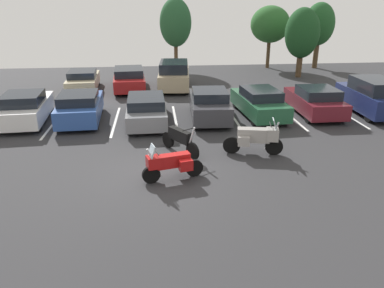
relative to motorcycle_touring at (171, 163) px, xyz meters
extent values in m
cube|color=#2D2D30|center=(-0.41, 0.64, -0.66)|extent=(44.00, 44.00, 0.10)
cylinder|color=black|center=(-0.66, -0.17, -0.31)|extent=(0.61, 0.27, 0.60)
cylinder|color=black|center=(0.80, 0.21, -0.31)|extent=(0.61, 0.27, 0.60)
cube|color=#A51414|center=(0.07, 0.02, 0.08)|extent=(1.18, 0.62, 0.43)
cylinder|color=#B2B2B7|center=(-0.54, -0.14, 0.09)|extent=(0.49, 0.19, 1.07)
cylinder|color=black|center=(-0.47, -0.12, 0.48)|extent=(0.19, 0.61, 0.04)
cube|color=#A51414|center=(-0.56, -0.15, 0.13)|extent=(0.53, 0.52, 0.39)
cube|color=#B2C1CC|center=(-0.61, -0.16, 0.52)|extent=(0.27, 0.47, 0.39)
cube|color=#A51414|center=(0.48, -0.20, -0.01)|extent=(0.49, 0.34, 0.36)
cube|color=#A51414|center=(0.32, 0.41, -0.01)|extent=(0.49, 0.34, 0.36)
cylinder|color=black|center=(4.06, 1.78, -0.27)|extent=(0.69, 0.25, 0.68)
cylinder|color=black|center=(2.46, 2.10, -0.27)|extent=(0.69, 0.25, 0.68)
cube|color=gray|center=(3.26, 1.94, 0.17)|extent=(1.28, 0.64, 0.52)
cylinder|color=#B2B2B7|center=(3.94, 1.80, 0.15)|extent=(0.52, 0.17, 1.15)
cylinder|color=black|center=(3.87, 1.82, 0.61)|extent=(0.16, 0.61, 0.04)
cube|color=gray|center=(3.96, 1.80, 0.22)|extent=(0.53, 0.56, 0.47)
cube|color=#B2C1CC|center=(4.01, 1.79, 0.65)|extent=(0.25, 0.46, 0.39)
cube|color=gray|center=(2.97, 2.35, 0.03)|extent=(0.48, 0.32, 0.36)
cube|color=gray|center=(2.83, 1.68, 0.03)|extent=(0.48, 0.32, 0.36)
cylinder|color=black|center=(0.89, 1.63, -0.28)|extent=(0.46, 0.62, 0.66)
cylinder|color=black|center=(0.02, 2.97, -0.28)|extent=(0.46, 0.62, 0.66)
cube|color=black|center=(0.45, 2.30, 0.13)|extent=(0.87, 1.14, 0.46)
cylinder|color=#B2B2B7|center=(0.82, 1.73, 0.13)|extent=(0.34, 0.47, 1.13)
cylinder|color=black|center=(0.78, 1.80, 0.54)|extent=(0.54, 0.37, 0.04)
cube|color=silver|center=(-5.40, 6.74, -0.61)|extent=(0.12, 4.89, 0.01)
cube|color=silver|center=(-2.43, 6.74, -0.61)|extent=(0.12, 4.89, 0.01)
cube|color=silver|center=(0.53, 6.74, -0.61)|extent=(0.12, 4.89, 0.01)
cube|color=silver|center=(3.50, 6.74, -0.61)|extent=(0.12, 4.89, 0.01)
cube|color=silver|center=(6.47, 6.74, -0.61)|extent=(0.12, 4.89, 0.01)
cube|color=silver|center=(9.44, 6.74, -0.61)|extent=(0.12, 4.89, 0.01)
cube|color=white|center=(-6.67, 7.03, 0.00)|extent=(2.15, 4.52, 0.80)
cube|color=black|center=(-6.64, 6.63, 0.65)|extent=(1.84, 2.19, 0.50)
cylinder|color=black|center=(-7.57, 8.47, -0.28)|extent=(0.26, 0.67, 0.65)
cylinder|color=black|center=(-5.97, 8.57, -0.28)|extent=(0.26, 0.67, 0.65)
cylinder|color=black|center=(-7.37, 5.48, -0.28)|extent=(0.26, 0.67, 0.65)
cylinder|color=black|center=(-5.77, 5.59, -0.28)|extent=(0.26, 0.67, 0.65)
cube|color=#2D519E|center=(-4.11, 6.96, 0.00)|extent=(2.11, 4.34, 0.82)
cube|color=black|center=(-4.09, 6.63, 0.63)|extent=(1.85, 2.22, 0.44)
cylinder|color=black|center=(-5.00, 8.37, -0.30)|extent=(0.25, 0.63, 0.62)
cylinder|color=black|center=(-3.36, 8.45, -0.30)|extent=(0.25, 0.63, 0.62)
cylinder|color=black|center=(-4.86, 5.47, -0.30)|extent=(0.25, 0.63, 0.62)
cylinder|color=black|center=(-3.22, 5.55, -0.30)|extent=(0.25, 0.63, 0.62)
cube|color=slate|center=(-0.88, 6.52, -0.05)|extent=(1.91, 4.84, 0.71)
cube|color=black|center=(-0.88, 6.15, 0.53)|extent=(1.72, 2.44, 0.45)
cylinder|color=black|center=(-1.70, 8.14, -0.29)|extent=(0.23, 0.64, 0.64)
cylinder|color=black|center=(-0.13, 8.17, -0.29)|extent=(0.23, 0.64, 0.64)
cylinder|color=black|center=(-1.64, 4.87, -0.29)|extent=(0.23, 0.64, 0.64)
cylinder|color=black|center=(-0.07, 4.90, -0.29)|extent=(0.23, 0.64, 0.64)
cube|color=#38383D|center=(2.23, 6.68, 0.04)|extent=(2.02, 4.39, 0.85)
cube|color=black|center=(2.22, 6.46, 0.68)|extent=(1.76, 2.07, 0.45)
cylinder|color=black|center=(1.53, 8.18, -0.27)|extent=(0.25, 0.69, 0.68)
cylinder|color=black|center=(3.07, 8.11, -0.27)|extent=(0.25, 0.69, 0.68)
cylinder|color=black|center=(1.38, 5.26, -0.27)|extent=(0.25, 0.69, 0.68)
cylinder|color=black|center=(2.93, 5.18, -0.27)|extent=(0.25, 0.69, 0.68)
cube|color=#235638|center=(4.85, 7.01, -0.03)|extent=(2.11, 4.67, 0.75)
cube|color=black|center=(4.86, 6.83, 0.58)|extent=(1.79, 2.32, 0.47)
cylinder|color=black|center=(3.98, 8.49, -0.29)|extent=(0.27, 0.66, 0.64)
cylinder|color=black|center=(5.48, 8.61, -0.29)|extent=(0.27, 0.66, 0.64)
cylinder|color=black|center=(4.22, 5.41, -0.29)|extent=(0.27, 0.66, 0.64)
cylinder|color=black|center=(5.72, 5.53, -0.29)|extent=(0.27, 0.66, 0.64)
cube|color=maroon|center=(7.79, 6.99, -0.01)|extent=(1.94, 4.32, 0.75)
cube|color=black|center=(7.79, 6.65, 0.60)|extent=(1.77, 2.00, 0.48)
cylinder|color=black|center=(6.98, 8.47, -0.27)|extent=(0.23, 0.68, 0.68)
cylinder|color=black|center=(8.63, 8.45, -0.27)|extent=(0.23, 0.68, 0.68)
cylinder|color=black|center=(6.96, 5.54, -0.27)|extent=(0.23, 0.68, 0.68)
cylinder|color=black|center=(8.60, 5.52, -0.27)|extent=(0.23, 0.68, 0.68)
cube|color=navy|center=(10.79, 6.88, 0.10)|extent=(1.96, 4.54, 0.96)
cube|color=black|center=(10.78, 6.58, 0.91)|extent=(1.78, 2.71, 0.66)
cylinder|color=black|center=(10.01, 8.42, -0.26)|extent=(0.23, 0.71, 0.71)
cylinder|color=black|center=(11.63, 8.39, -0.26)|extent=(0.23, 0.71, 0.71)
cylinder|color=black|center=(9.95, 5.36, -0.26)|extent=(0.23, 0.71, 0.71)
cube|color=#C1B289|center=(-5.07, 13.73, -0.05)|extent=(2.07, 4.48, 0.71)
cube|color=black|center=(-5.06, 13.51, 0.51)|extent=(1.79, 2.23, 0.41)
cylinder|color=black|center=(-5.94, 15.17, -0.29)|extent=(0.26, 0.66, 0.65)
cylinder|color=black|center=(-4.38, 15.26, -0.29)|extent=(0.26, 0.66, 0.65)
cylinder|color=black|center=(-5.76, 12.19, -0.29)|extent=(0.26, 0.66, 0.65)
cylinder|color=black|center=(-4.21, 12.28, -0.29)|extent=(0.26, 0.66, 0.65)
cube|color=maroon|center=(-2.11, 13.76, -0.01)|extent=(2.25, 5.00, 0.76)
cube|color=black|center=(-2.08, 13.40, 0.61)|extent=(1.94, 2.57, 0.47)
cylinder|color=black|center=(-3.05, 15.37, -0.28)|extent=(0.26, 0.68, 0.67)
cylinder|color=black|center=(-1.38, 15.47, -0.28)|extent=(0.26, 0.68, 0.67)
cylinder|color=black|center=(-2.84, 12.05, -0.28)|extent=(0.26, 0.68, 0.67)
cylinder|color=black|center=(-1.16, 12.16, -0.28)|extent=(0.26, 0.68, 0.67)
cube|color=tan|center=(0.86, 13.60, 0.09)|extent=(2.28, 4.70, 0.96)
cube|color=black|center=(0.85, 13.45, 0.89)|extent=(1.99, 2.96, 0.63)
cylinder|color=black|center=(0.15, 15.21, -0.27)|extent=(0.27, 0.70, 0.68)
cylinder|color=black|center=(1.82, 15.08, -0.27)|extent=(0.27, 0.70, 0.68)
cylinder|color=black|center=(-0.09, 12.12, -0.27)|extent=(0.27, 0.70, 0.68)
cylinder|color=black|center=(1.57, 11.99, -0.27)|extent=(0.27, 0.70, 0.68)
cylinder|color=#4C3823|center=(9.35, 20.89, 0.44)|extent=(0.30, 0.30, 2.11)
ellipsoid|color=#285B28|center=(9.35, 20.89, 3.00)|extent=(3.26, 3.26, 3.00)
cylinder|color=#4C3823|center=(1.41, 20.55, 0.34)|extent=(0.31, 0.31, 1.91)
ellipsoid|color=#23512D|center=(1.41, 20.55, 3.20)|extent=(2.56, 2.56, 3.80)
cylinder|color=#4C3823|center=(13.40, 20.42, 0.34)|extent=(0.42, 0.42, 1.90)
ellipsoid|color=#1E4C23|center=(13.40, 20.42, 3.02)|extent=(2.51, 2.51, 3.47)
cylinder|color=#4C3823|center=(10.54, 16.65, 0.11)|extent=(0.43, 0.43, 1.43)
ellipsoid|color=#19421E|center=(10.54, 16.65, 2.64)|extent=(2.53, 2.53, 3.63)
camera|label=1|loc=(-0.44, -11.47, 5.11)|focal=35.56mm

